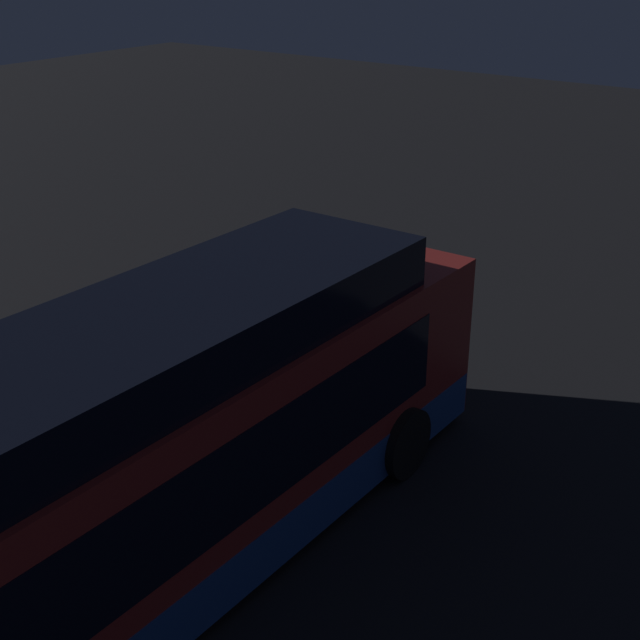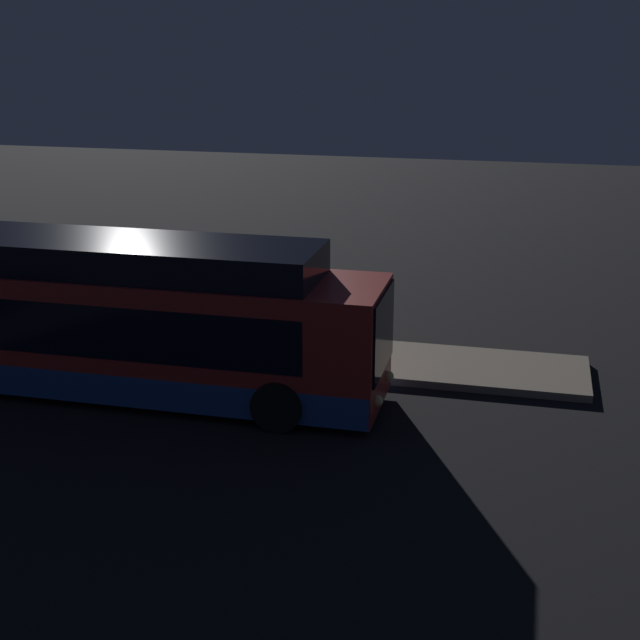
# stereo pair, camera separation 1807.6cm
# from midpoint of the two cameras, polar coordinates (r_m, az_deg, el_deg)

# --- Properties ---
(ground) EXTENTS (80.00, 80.00, 0.00)m
(ground) POSITION_cam_midpoint_polar(r_m,az_deg,el_deg) (14.65, -49.34, -17.71)
(ground) COLOR black
(platform) EXTENTS (20.00, 2.61, 0.19)m
(platform) POSITION_cam_midpoint_polar(r_m,az_deg,el_deg) (17.13, -50.57, -12.37)
(platform) COLOR gray
(platform) RESTS_ON ground
(bus_lead) EXTENTS (12.40, 2.87, 3.58)m
(bus_lead) POSITION_cam_midpoint_polar(r_m,az_deg,el_deg) (13.81, -54.32, -13.53)
(bus_lead) COLOR maroon
(bus_lead) RESTS_ON ground
(passenger_boarding) EXTENTS (0.57, 0.40, 1.72)m
(passenger_boarding) POSITION_cam_midpoint_polar(r_m,az_deg,el_deg) (16.31, -37.18, -5.39)
(passenger_boarding) COLOR silver
(passenger_boarding) RESTS_ON platform
(passenger_waiting) EXTENTS (0.47, 0.47, 1.59)m
(passenger_waiting) POSITION_cam_midpoint_polar(r_m,az_deg,el_deg) (16.44, -44.44, -7.58)
(passenger_waiting) COLOR gray
(passenger_waiting) RESTS_ON platform
(suitcase) EXTENTS (0.44, 0.26, 0.98)m
(suitcase) POSITION_cam_midpoint_polar(r_m,az_deg,el_deg) (16.80, -38.69, -7.17)
(suitcase) COLOR beige
(suitcase) RESTS_ON platform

